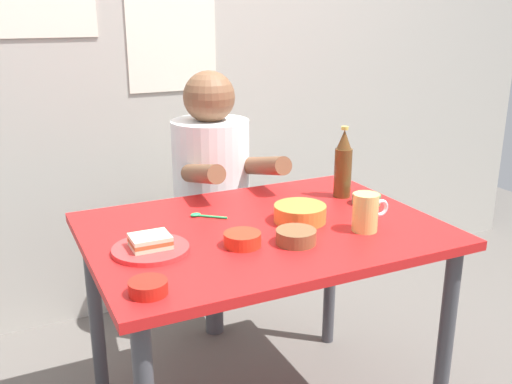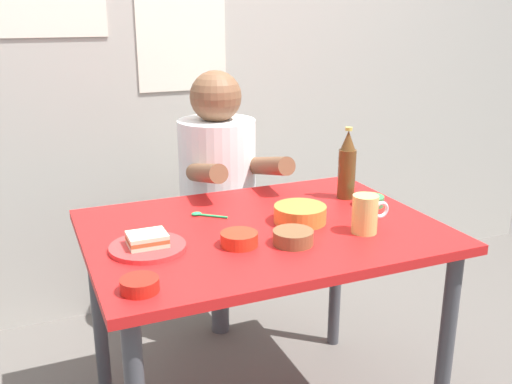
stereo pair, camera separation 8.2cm
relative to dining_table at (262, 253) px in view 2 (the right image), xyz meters
The scene contains 14 objects.
wall_back 1.24m from the dining_table, 90.03° to the left, with size 4.40×0.09×2.60m.
dining_table is the anchor object (origin of this frame).
stool 0.70m from the dining_table, 83.74° to the left, with size 0.34×0.34×0.45m.
person_seated 0.63m from the dining_table, 83.63° to the left, with size 0.33×0.56×0.72m.
plate_orange 0.39m from the dining_table, behind, with size 0.22×0.22×0.01m, color red.
sandwich 0.40m from the dining_table, behind, with size 0.11×0.09×0.04m.
beer_mug 0.36m from the dining_table, 32.03° to the right, with size 0.13×0.08×0.12m.
beer_bottle 0.48m from the dining_table, 20.55° to the left, with size 0.06×0.06×0.26m.
sambal_bowl_red 0.55m from the dining_table, 147.36° to the right, with size 0.10×0.10×0.03m.
sauce_bowl_chili 0.21m from the dining_table, 136.63° to the right, with size 0.11×0.11×0.04m.
condiment_bowl_brown 0.21m from the dining_table, 81.14° to the right, with size 0.12×0.12×0.04m.
dip_bowl_green 0.45m from the dining_table, ahead, with size 0.10×0.10×0.03m.
soup_bowl_orange 0.18m from the dining_table, ahead, with size 0.17×0.17×0.05m.
spoon 0.24m from the dining_table, 131.47° to the left, with size 0.11×0.08×0.01m.
Camera 2 is at (-0.68, -1.57, 1.40)m, focal length 40.40 mm.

